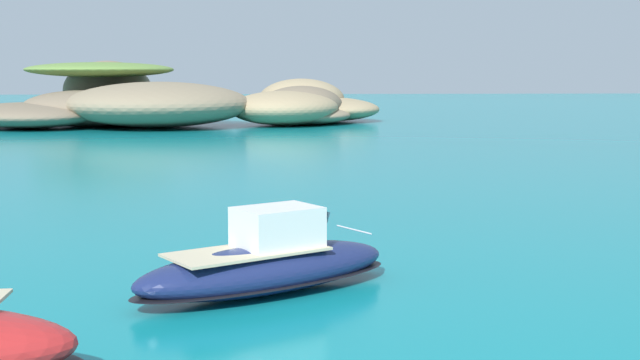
{
  "coord_description": "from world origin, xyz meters",
  "views": [
    {
      "loc": [
        -5.77,
        -7.63,
        5.0
      ],
      "look_at": [
        -3.52,
        20.44,
        1.45
      ],
      "focal_mm": 47.57,
      "sensor_mm": 36.0,
      "label": 1
    }
  ],
  "objects": [
    {
      "name": "islet_small",
      "position": [
        -0.62,
        78.98,
        1.7
      ],
      "size": [
        19.83,
        22.74,
        4.47
      ],
      "color": "#756651",
      "rests_on": "ground"
    },
    {
      "name": "motorboat_navy",
      "position": [
        -5.46,
        11.37,
        0.66
      ],
      "size": [
        6.71,
        5.07,
        1.96
      ],
      "color": "navy",
      "rests_on": "ground"
    },
    {
      "name": "islet_large",
      "position": [
        -19.31,
        77.05,
        2.26
      ],
      "size": [
        31.19,
        28.4,
        6.37
      ],
      "color": "#756651",
      "rests_on": "ground"
    }
  ]
}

